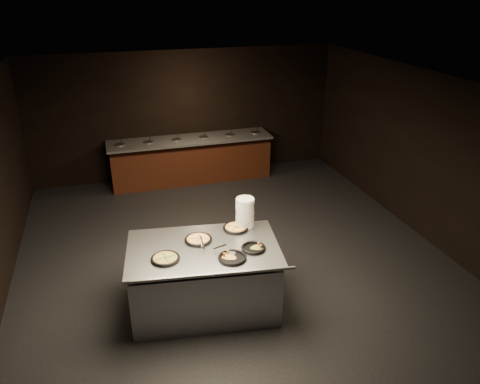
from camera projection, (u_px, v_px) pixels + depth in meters
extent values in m
cube|color=black|center=(234.00, 259.00, 7.86)|extent=(7.00, 8.00, 0.01)
cube|color=black|center=(233.00, 85.00, 6.65)|extent=(7.00, 8.00, 0.01)
cube|color=black|center=(186.00, 114.00, 10.75)|extent=(7.00, 0.01, 2.90)
cube|color=black|center=(370.00, 364.00, 3.76)|extent=(7.00, 0.01, 2.90)
cube|color=black|center=(426.00, 157.00, 8.17)|extent=(0.01, 8.00, 2.90)
cube|color=#531C13|center=(191.00, 162.00, 10.80)|extent=(3.60, 0.75, 0.85)
cube|color=slate|center=(190.00, 140.00, 10.57)|extent=(3.70, 0.83, 0.05)
cube|color=#34170C|center=(192.00, 178.00, 10.96)|extent=(3.60, 0.69, 0.08)
cylinder|color=silver|center=(120.00, 146.00, 10.16)|extent=(0.22, 0.22, 0.08)
cylinder|color=#496E2C|center=(120.00, 145.00, 10.15)|extent=(0.19, 0.19, 0.02)
cylinder|color=black|center=(121.00, 141.00, 10.11)|extent=(0.04, 0.10, 0.19)
cylinder|color=silver|center=(149.00, 143.00, 10.33)|extent=(0.22, 0.22, 0.08)
cylinder|color=#496E2C|center=(149.00, 142.00, 10.31)|extent=(0.19, 0.19, 0.02)
cylinder|color=black|center=(150.00, 139.00, 10.27)|extent=(0.04, 0.10, 0.19)
cylinder|color=silver|center=(177.00, 141.00, 10.49)|extent=(0.22, 0.22, 0.08)
cylinder|color=#496E2C|center=(177.00, 140.00, 10.48)|extent=(0.19, 0.19, 0.02)
cylinder|color=black|center=(178.00, 136.00, 10.43)|extent=(0.04, 0.10, 0.19)
cylinder|color=silver|center=(204.00, 138.00, 10.65)|extent=(0.22, 0.22, 0.08)
cylinder|color=#496E2C|center=(204.00, 137.00, 10.64)|extent=(0.19, 0.19, 0.02)
cylinder|color=black|center=(205.00, 134.00, 10.59)|extent=(0.04, 0.10, 0.19)
cylinder|color=silver|center=(230.00, 136.00, 10.81)|extent=(0.22, 0.22, 0.08)
cylinder|color=#496E2C|center=(230.00, 135.00, 10.80)|extent=(0.19, 0.19, 0.02)
cylinder|color=black|center=(231.00, 131.00, 10.76)|extent=(0.04, 0.10, 0.19)
cylinder|color=silver|center=(255.00, 134.00, 10.97)|extent=(0.22, 0.22, 0.08)
cylinder|color=#496E2C|center=(255.00, 133.00, 10.96)|extent=(0.19, 0.19, 0.02)
cylinder|color=black|center=(257.00, 129.00, 10.92)|extent=(0.04, 0.10, 0.19)
cube|color=silver|center=(204.00, 281.00, 6.52)|extent=(2.11, 1.46, 0.88)
cube|color=silver|center=(203.00, 249.00, 6.31)|extent=(2.20, 1.55, 0.04)
cylinder|color=silver|center=(215.00, 275.00, 5.75)|extent=(2.03, 0.32, 0.04)
cylinder|color=silver|center=(245.00, 213.00, 6.75)|extent=(0.27, 0.27, 0.44)
cylinder|color=black|center=(165.00, 259.00, 6.02)|extent=(0.35, 0.35, 0.01)
torus|color=black|center=(165.00, 258.00, 6.02)|extent=(0.38, 0.38, 0.04)
torus|color=#AD792C|center=(165.00, 258.00, 6.02)|extent=(0.32, 0.32, 0.03)
cylinder|color=gold|center=(165.00, 258.00, 6.02)|extent=(0.27, 0.27, 0.02)
cube|color=black|center=(165.00, 258.00, 6.01)|extent=(0.05, 0.27, 0.00)
cube|color=black|center=(165.00, 258.00, 6.01)|extent=(0.27, 0.05, 0.00)
cylinder|color=black|center=(198.00, 240.00, 6.47)|extent=(0.36, 0.36, 0.01)
torus|color=black|center=(198.00, 239.00, 6.46)|extent=(0.38, 0.38, 0.04)
torus|color=#AD792C|center=(198.00, 239.00, 6.46)|extent=(0.32, 0.32, 0.03)
cylinder|color=#FBDC5B|center=(198.00, 239.00, 6.46)|extent=(0.28, 0.28, 0.02)
cube|color=black|center=(198.00, 239.00, 6.45)|extent=(0.11, 0.26, 0.00)
cube|color=black|center=(198.00, 239.00, 6.45)|extent=(0.26, 0.11, 0.00)
cylinder|color=black|center=(236.00, 228.00, 6.77)|extent=(0.35, 0.35, 0.01)
torus|color=black|center=(236.00, 227.00, 6.76)|extent=(0.38, 0.38, 0.04)
torus|color=#AD792C|center=(236.00, 227.00, 6.76)|extent=(0.31, 0.31, 0.03)
cylinder|color=#FBDC5B|center=(236.00, 227.00, 6.76)|extent=(0.27, 0.27, 0.02)
cube|color=black|center=(236.00, 227.00, 6.76)|extent=(0.21, 0.18, 0.00)
cube|color=black|center=(236.00, 227.00, 6.76)|extent=(0.18, 0.21, 0.00)
cylinder|color=black|center=(232.00, 258.00, 6.04)|extent=(0.35, 0.35, 0.01)
torus|color=black|center=(232.00, 257.00, 6.04)|extent=(0.37, 0.37, 0.04)
cylinder|color=black|center=(253.00, 249.00, 6.26)|extent=(0.31, 0.31, 0.01)
torus|color=black|center=(253.00, 248.00, 6.26)|extent=(0.33, 0.33, 0.04)
cube|color=silver|center=(199.00, 242.00, 6.39)|extent=(0.10, 0.11, 0.00)
cylinder|color=black|center=(202.00, 243.00, 6.22)|extent=(0.03, 0.20, 0.12)
cylinder|color=silver|center=(201.00, 243.00, 6.31)|extent=(0.02, 0.10, 0.08)
cube|color=silver|center=(231.00, 253.00, 6.13)|extent=(0.13, 0.13, 0.00)
cylinder|color=black|center=(220.00, 247.00, 6.13)|extent=(0.16, 0.13, 0.13)
cylinder|color=silver|center=(225.00, 251.00, 6.14)|extent=(0.08, 0.07, 0.08)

